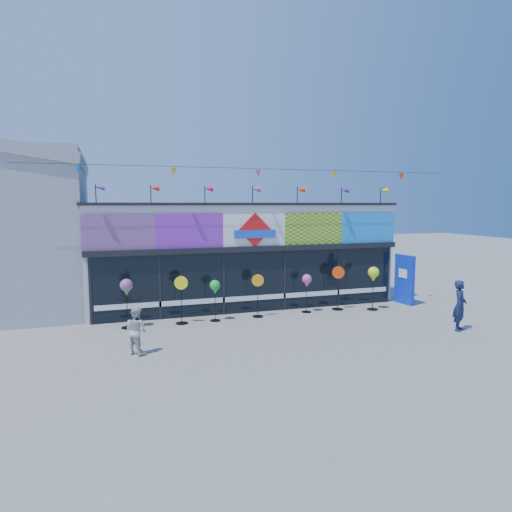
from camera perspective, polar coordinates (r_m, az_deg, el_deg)
name	(u,v)px	position (r m, az deg, el deg)	size (l,w,h in m)	color
ground	(289,337)	(14.22, 4.13, -10.04)	(80.00, 80.00, 0.00)	slate
kite_shop	(236,251)	(19.36, -2.49, 0.58)	(16.00, 5.70, 5.31)	silver
blue_sign	(404,279)	(19.48, 18.06, -2.79)	(0.27, 1.01, 2.00)	#0E2ED5
spinner_0	(126,289)	(15.44, -15.89, -3.96)	(0.41, 0.41, 1.64)	black
spinner_1	(181,299)	(15.68, -9.31, -5.28)	(0.44, 0.42, 1.64)	black
spinner_2	(215,288)	(15.85, -5.16, -4.03)	(0.37, 0.37, 1.44)	black
spinner_3	(258,294)	(16.41, 0.22, -4.83)	(0.43, 0.40, 1.55)	black
spinner_4	(307,282)	(17.15, 6.37, -3.23)	(0.37, 0.37, 1.45)	black
spinner_5	(338,287)	(17.79, 10.22, -3.81)	(0.47, 0.43, 1.68)	black
spinner_6	(373,275)	(17.98, 14.47, -2.36)	(0.42, 0.42, 1.67)	black
adult_man	(460,305)	(16.09, 24.13, -5.67)	(0.59, 0.39, 1.63)	#141E3F
child	(136,330)	(12.90, -14.75, -8.97)	(0.63, 0.37, 1.31)	beige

